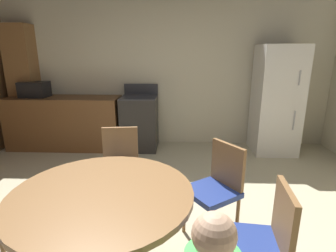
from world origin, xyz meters
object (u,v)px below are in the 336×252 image
object	(u,v)px
microwave	(34,89)
dining_table	(104,212)
refrigerator	(276,100)
chair_north	(120,163)
chair_east	(262,240)
oven_range	(140,122)
chair_northeast	(217,185)

from	to	relation	value
microwave	dining_table	bearing A→B (deg)	-55.54
refrigerator	chair_north	xyz separation A→B (m)	(-2.22, -1.76, -0.38)
microwave	dining_table	xyz separation A→B (m)	(1.96, -2.86, -0.43)
dining_table	chair_east	xyz separation A→B (m)	(1.04, -0.11, -0.10)
oven_range	microwave	distance (m)	1.87
oven_range	chair_east	xyz separation A→B (m)	(1.21, -2.97, 0.03)
dining_table	chair_northeast	world-z (taller)	chair_northeast
dining_table	chair_north	world-z (taller)	chair_north
chair_north	microwave	bearing A→B (deg)	-141.12
chair_east	dining_table	bearing A→B (deg)	0.00
refrigerator	chair_east	world-z (taller)	refrigerator
oven_range	microwave	bearing A→B (deg)	-179.88
chair_north	chair_east	xyz separation A→B (m)	(1.16, -1.15, 0.00)
microwave	chair_east	xyz separation A→B (m)	(3.00, -2.97, -0.53)
oven_range	dining_table	size ratio (longest dim) A/B	0.90
chair_northeast	chair_north	world-z (taller)	same
chair_east	oven_range	bearing A→B (deg)	-61.76
chair_north	chair_east	distance (m)	1.63
oven_range	microwave	world-z (taller)	microwave
microwave	chair_northeast	xyz separation A→B (m)	(2.81, -2.25, -0.53)
refrigerator	dining_table	distance (m)	3.52
chair_north	dining_table	bearing A→B (deg)	0.00
oven_range	chair_east	world-z (taller)	oven_range
refrigerator	chair_east	distance (m)	3.12
refrigerator	chair_north	world-z (taller)	refrigerator
dining_table	chair_north	xyz separation A→B (m)	(-0.12, 1.04, -0.10)
dining_table	chair_east	distance (m)	1.05
oven_range	microwave	xyz separation A→B (m)	(-1.79, -0.00, 0.56)
refrigerator	chair_northeast	bearing A→B (deg)	-119.54
refrigerator	microwave	xyz separation A→B (m)	(-4.06, 0.05, 0.15)
oven_range	refrigerator	xyz separation A→B (m)	(2.27, -0.05, 0.41)
dining_table	chair_east	world-z (taller)	chair_east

